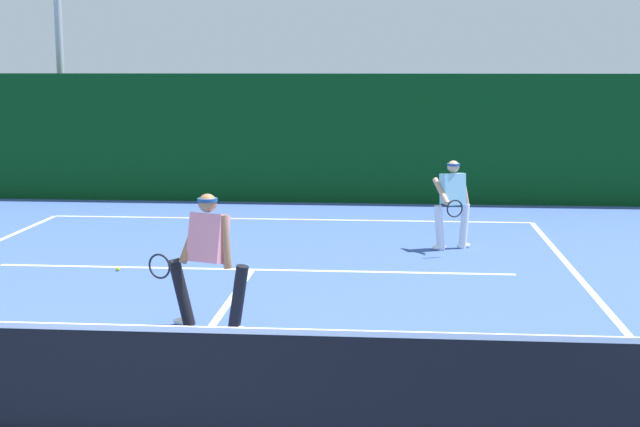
# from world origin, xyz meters

# --- Properties ---
(court_line_baseline_far) EXTENTS (9.82, 0.10, 0.01)m
(court_line_baseline_far) POSITION_xyz_m (0.00, 11.06, 0.00)
(court_line_baseline_far) COLOR white
(court_line_baseline_far) RESTS_ON ground_plane
(court_line_service) EXTENTS (8.00, 0.10, 0.01)m
(court_line_service) POSITION_xyz_m (0.00, 6.41, 0.00)
(court_line_service) COLOR white
(court_line_service) RESTS_ON ground_plane
(court_line_centre) EXTENTS (0.10, 6.40, 0.01)m
(court_line_centre) POSITION_xyz_m (0.00, 3.20, 0.00)
(court_line_centre) COLOR white
(court_line_centre) RESTS_ON ground_plane
(tennis_net) EXTENTS (10.76, 0.09, 1.06)m
(tennis_net) POSITION_xyz_m (0.00, 0.00, 0.51)
(tennis_net) COLOR #1E4723
(tennis_net) RESTS_ON ground_plane
(player_near) EXTENTS (1.13, 0.83, 1.64)m
(player_near) POSITION_xyz_m (-0.00, 3.21, 0.90)
(player_near) COLOR black
(player_near) RESTS_ON ground_plane
(player_far) EXTENTS (0.71, 0.92, 1.53)m
(player_far) POSITION_xyz_m (3.15, 8.27, 0.83)
(player_far) COLOR silver
(player_far) RESTS_ON ground_plane
(tennis_ball) EXTENTS (0.07, 0.07, 0.07)m
(tennis_ball) POSITION_xyz_m (-2.03, 6.15, 0.03)
(tennis_ball) COLOR #D1E033
(tennis_ball) RESTS_ON ground_plane
(back_fence_windscreen) EXTENTS (19.43, 0.12, 2.94)m
(back_fence_windscreen) POSITION_xyz_m (0.00, 13.46, 1.47)
(back_fence_windscreen) COLOR #083713
(back_fence_windscreen) RESTS_ON ground_plane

